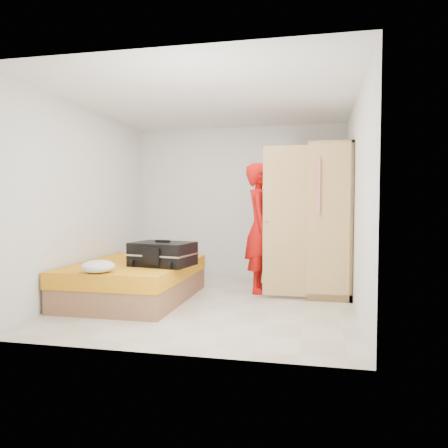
% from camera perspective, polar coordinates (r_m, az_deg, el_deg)
% --- Properties ---
extents(room, '(4.00, 4.02, 2.60)m').
position_cam_1_polar(room, '(5.66, -1.55, 2.82)').
color(room, beige).
rests_on(room, ground).
extents(bed, '(1.42, 2.02, 0.50)m').
position_cam_1_polar(bed, '(6.01, -11.59, -7.28)').
color(bed, '#9B6546').
rests_on(bed, ground).
extents(wardrobe, '(1.17, 1.20, 2.10)m').
position_cam_1_polar(wardrobe, '(6.37, 13.13, 0.05)').
color(wardrobe, '#E0B66D').
rests_on(wardrobe, ground).
extents(person, '(0.47, 0.70, 1.86)m').
position_cam_1_polar(person, '(6.33, 4.83, -0.50)').
color(person, red).
rests_on(person, ground).
extents(suitcase, '(0.84, 0.68, 0.33)m').
position_cam_1_polar(suitcase, '(5.61, -8.03, -3.90)').
color(suitcase, black).
rests_on(suitcase, bed).
extents(round_cushion, '(0.38, 0.38, 0.15)m').
position_cam_1_polar(round_cushion, '(5.21, -16.12, -5.34)').
color(round_cushion, white).
rests_on(round_cushion, bed).
extents(pillow, '(0.56, 0.29, 0.10)m').
position_cam_1_polar(pillow, '(6.77, -9.26, -3.54)').
color(pillow, white).
rests_on(pillow, bed).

